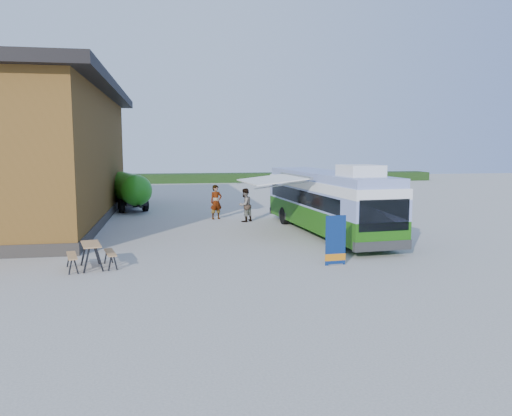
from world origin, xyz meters
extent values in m
plane|color=#BCB7AD|center=(0.00, 0.00, 0.00)|extent=(100.00, 100.00, 0.00)
cube|color=brown|center=(-10.50, 10.00, 3.50)|extent=(8.00, 20.00, 7.00)
cube|color=black|center=(-10.50, 10.00, 7.25)|extent=(9.60, 21.20, 0.50)
cube|color=#332D28|center=(-10.50, 10.00, 0.25)|extent=(8.10, 20.10, 0.50)
cube|color=#264419|center=(8.00, 38.00, 0.50)|extent=(40.00, 3.00, 1.00)
cube|color=#2F7613|center=(4.22, 3.12, 0.82)|extent=(3.22, 11.09, 1.00)
cube|color=#8494CE|center=(4.22, 3.12, 1.73)|extent=(3.22, 11.09, 0.82)
cube|color=black|center=(3.05, 3.48, 1.73)|extent=(0.83, 9.08, 0.64)
cube|color=black|center=(5.30, 3.67, 1.73)|extent=(0.83, 9.08, 0.64)
cube|color=white|center=(4.22, 3.12, 2.35)|extent=(3.22, 11.09, 0.41)
cube|color=#8494CE|center=(4.22, 3.12, 2.73)|extent=(3.06, 10.89, 0.36)
cube|color=white|center=(4.52, -0.33, 3.14)|extent=(1.59, 1.76, 0.46)
cube|color=black|center=(4.69, -2.29, 1.59)|extent=(2.05, 0.24, 1.18)
cube|color=#2D2D2D|center=(4.69, -2.24, 0.46)|extent=(2.34, 0.40, 0.36)
cube|color=#2D2D2D|center=(3.75, 8.49, 0.46)|extent=(2.34, 0.40, 0.36)
cylinder|color=black|center=(3.52, -0.60, 0.46)|extent=(0.35, 0.93, 0.91)
cylinder|color=black|center=(5.55, -0.42, 0.46)|extent=(0.35, 0.93, 0.91)
cylinder|color=black|center=(2.93, 6.21, 0.46)|extent=(0.35, 0.93, 0.91)
cylinder|color=black|center=(4.96, 6.39, 0.46)|extent=(0.35, 0.93, 0.91)
cube|color=white|center=(1.58, 3.20, 2.42)|extent=(2.71, 4.03, 0.30)
cube|color=#A5A8AD|center=(2.78, 3.31, 2.60)|extent=(0.51, 4.14, 0.15)
cylinder|color=#A5A8AD|center=(1.72, 1.59, 2.32)|extent=(2.49, 0.27, 0.31)
cylinder|color=#A5A8AD|center=(1.44, 4.82, 2.32)|extent=(2.49, 0.27, 0.31)
cube|color=navy|center=(2.58, -3.07, 0.87)|extent=(0.74, 0.09, 1.75)
cube|color=#C77012|center=(2.58, -3.07, 0.28)|extent=(0.76, 0.10, 0.24)
cube|color=#A5A8AD|center=(2.58, -3.07, 0.03)|extent=(0.54, 0.22, 0.05)
cylinder|color=#A5A8AD|center=(2.58, -3.05, 0.87)|extent=(0.03, 0.03, 1.75)
cube|color=#A87F4F|center=(-5.70, -2.13, 0.84)|extent=(0.86, 1.44, 0.04)
cube|color=#A87F4F|center=(-6.30, -2.27, 0.50)|extent=(0.59, 1.37, 0.04)
cube|color=#A87F4F|center=(-5.10, -1.99, 0.50)|extent=(0.59, 1.37, 0.04)
cube|color=black|center=(-5.77, -2.72, 0.42)|extent=(0.07, 0.07, 0.83)
cube|color=black|center=(-5.37, -2.63, 0.42)|extent=(0.07, 0.07, 0.83)
cube|color=black|center=(-6.03, -1.63, 0.42)|extent=(0.07, 0.07, 0.83)
cube|color=black|center=(-5.63, -1.54, 0.42)|extent=(0.07, 0.07, 0.83)
imported|color=#999999|center=(-0.47, 8.68, 0.97)|extent=(0.83, 0.68, 1.95)
imported|color=#999999|center=(1.00, 7.45, 0.92)|extent=(1.13, 1.11, 1.83)
cylinder|color=#268C19|center=(-5.70, 13.86, 1.44)|extent=(3.12, 4.64, 1.92)
sphere|color=#268C19|center=(-5.05, 11.83, 1.44)|extent=(1.92, 1.92, 1.92)
sphere|color=#268C19|center=(-6.35, 15.89, 1.44)|extent=(1.92, 1.92, 1.92)
cube|color=black|center=(-5.70, 13.86, 0.59)|extent=(2.57, 4.65, 0.21)
cube|color=black|center=(-4.86, 11.22, 0.53)|extent=(0.51, 1.26, 0.11)
cylinder|color=black|center=(-6.02, 12.42, 0.43)|extent=(0.51, 0.89, 0.85)
cylinder|color=black|center=(-4.60, 12.87, 0.43)|extent=(0.51, 0.89, 0.85)
cylinder|color=black|center=(-6.80, 14.85, 0.43)|extent=(0.51, 0.89, 0.85)
cylinder|color=black|center=(-5.38, 15.30, 0.43)|extent=(0.51, 0.89, 0.85)
camera|label=1|loc=(-3.05, -19.33, 4.11)|focal=35.00mm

